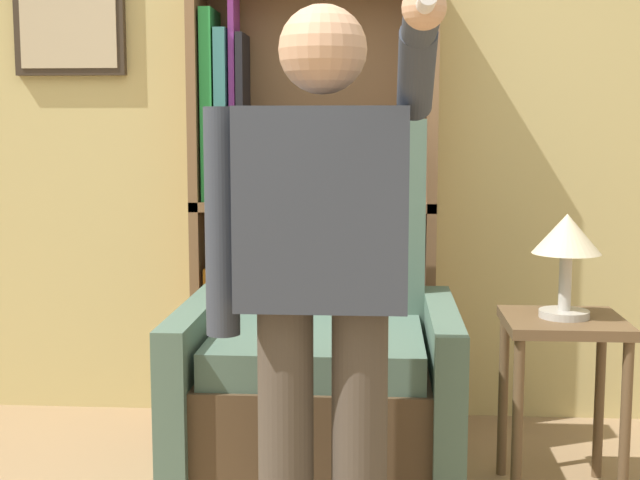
% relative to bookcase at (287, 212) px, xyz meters
% --- Properties ---
extents(wall_back, '(8.00, 0.11, 2.80)m').
position_rel_bookcase_xyz_m(wall_back, '(0.13, 0.16, 0.48)').
color(wall_back, tan).
rests_on(wall_back, ground_plane).
extents(bookcase, '(1.02, 0.28, 1.90)m').
position_rel_bookcase_xyz_m(bookcase, '(0.00, 0.00, 0.00)').
color(bookcase, brown).
rests_on(bookcase, ground_plane).
extents(armchair, '(0.95, 0.85, 1.31)m').
position_rel_bookcase_xyz_m(armchair, '(0.19, -0.68, -0.52)').
color(armchair, '#4C3823').
rests_on(armchair, ground_plane).
extents(person_standing, '(0.59, 0.78, 1.59)m').
position_rel_bookcase_xyz_m(person_standing, '(0.25, -1.46, -0.01)').
color(person_standing, '#473D33').
rests_on(person_standing, ground_plane).
extents(side_table, '(0.40, 0.40, 0.63)m').
position_rel_bookcase_xyz_m(side_table, '(1.03, -0.72, -0.42)').
color(side_table, brown).
rests_on(side_table, ground_plane).
extents(table_lamp, '(0.23, 0.23, 0.36)m').
position_rel_bookcase_xyz_m(table_lamp, '(1.03, -0.72, -0.03)').
color(table_lamp, '#B7B2A8').
rests_on(table_lamp, side_table).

